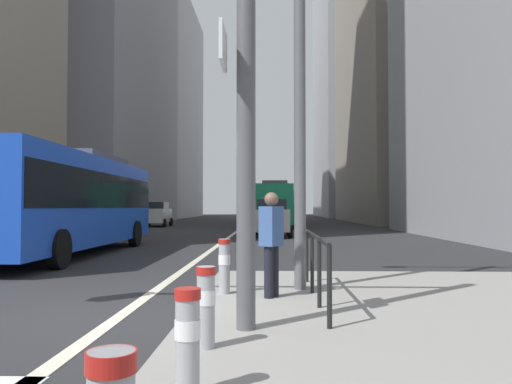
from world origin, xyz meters
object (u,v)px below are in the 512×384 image
Objects in this scene: city_bus_red_distant at (271,205)px; bollard_left at (187,336)px; bollard_right at (206,302)px; pedestrian_waiting at (271,239)px; city_bus_red_receding at (275,203)px; car_receding_near at (272,218)px; car_receding_far at (287,213)px; bollard_back at (224,263)px; car_oncoming_mid at (157,214)px; city_bus_blue_oncoming at (69,198)px.

city_bus_red_distant is 14.66× the size of bollard_left.
pedestrian_waiting is (0.66, 2.78, 0.45)m from bollard_right.
city_bus_red_receding is 13.79× the size of bollard_left.
car_receding_far is (1.48, 21.34, -0.00)m from car_receding_near.
city_bus_red_distant is 13.21× the size of bollard_back.
car_receding_near reaches higher than bollard_back.
pedestrian_waiting is at bearing -90.17° from car_receding_near.
bollard_right is (-0.70, -54.14, -1.24)m from city_bus_red_distant.
bollard_right is 2.90m from pedestrian_waiting.
bollard_back is at bearing -75.08° from car_oncoming_mid.
city_bus_blue_oncoming reaches higher than pedestrian_waiting.
car_oncoming_mid is 2.73× the size of pedestrian_waiting.
city_bus_blue_oncoming and city_bus_red_receding have the same top height.
car_receding_far is (1.49, -11.57, -0.85)m from city_bus_red_distant.
pedestrian_waiting is at bearing -90.63° from city_bus_red_receding.
city_bus_red_distant reaches higher than car_receding_far.
city_bus_blue_oncoming is at bearing 128.84° from pedestrian_waiting.
car_oncoming_mid is (-9.19, -19.62, -0.85)m from city_bus_red_distant.
bollard_left is at bearing -91.73° from car_receding_near.
car_receding_near reaches higher than bollard_left.
pedestrian_waiting is at bearing -51.16° from city_bus_blue_oncoming.
car_receding_far is 5.19× the size of bollard_left.
city_bus_red_receding is at bearing 88.63° from car_receding_near.
car_receding_far reaches higher than bollard_left.
car_receding_far is at bearing 82.87° from city_bus_red_receding.
pedestrian_waiting is at bearing -21.06° from bollard_back.
city_bus_red_distant reaches higher than bollard_back.
bollard_right is (8.48, -34.52, -0.39)m from car_oncoming_mid.
car_oncoming_mid is 35.55m from bollard_right.
city_bus_red_receding reaches higher than bollard_left.
bollard_back reaches higher than bollard_right.
city_bus_red_receding is at bearing 88.39° from bollard_left.
bollard_left is (-0.67, -55.40, -1.24)m from city_bus_red_distant.
car_receding_near is at bearing 57.71° from city_bus_blue_oncoming.
car_receding_near is at bearing 88.09° from bollard_right.
city_bus_blue_oncoming is 32.73m from car_receding_far.
car_receding_far is 39.57m from bollard_back.
car_oncoming_mid is 5.51× the size of bollard_right.
city_bus_blue_oncoming is 23.13m from city_bus_red_receding.
car_oncoming_mid is at bearing 103.38° from bollard_left.
bollard_right is at bearing -103.24° from pedestrian_waiting.
city_bus_red_distant is 2.71× the size of car_receding_near.
bollard_back is at bearing -90.91° from city_bus_red_distant.
city_bus_blue_oncoming reaches higher than bollard_left.
bollard_left is 0.49× the size of pedestrian_waiting.
car_receding_far is (1.20, 9.62, -0.85)m from city_bus_red_receding.
city_bus_blue_oncoming is at bearing -122.29° from car_receding_near.
city_bus_red_receding reaches higher than bollard_back.
car_oncoming_mid reaches higher than bollard_left.
car_receding_near is (6.56, 10.38, -0.85)m from city_bus_blue_oncoming.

